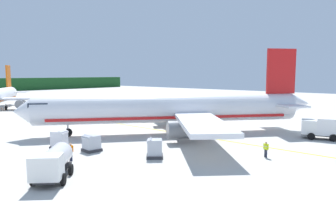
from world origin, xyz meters
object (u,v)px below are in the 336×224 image
object	(u,v)px
cargo_container_far	(91,143)
crew_loader_left	(213,126)
service_truck_baggage	(326,127)
cargo_container_near	(154,149)
crew_loader_right	(71,150)
airliner_foreground	(174,109)
crew_marshaller	(266,148)
service_truck_fuel	(53,162)
cargo_container_mid	(60,139)

from	to	relation	value
cargo_container_far	crew_loader_left	world-z (taller)	cargo_container_far
service_truck_baggage	cargo_container_near	xyz separation A→B (m)	(-20.91, 10.06, -0.59)
crew_loader_right	airliner_foreground	bearing A→B (deg)	6.57
crew_marshaller	crew_loader_right	world-z (taller)	crew_loader_right
crew_marshaller	cargo_container_near	bearing A→B (deg)	132.00
service_truck_fuel	service_truck_baggage	bearing A→B (deg)	-20.30
cargo_container_near	cargo_container_far	size ratio (longest dim) A/B	1.25
service_truck_baggage	crew_marshaller	world-z (taller)	service_truck_baggage
cargo_container_mid	crew_marshaller	world-z (taller)	cargo_container_mid
service_truck_fuel	crew_loader_left	size ratio (longest dim) A/B	3.30
airliner_foreground	cargo_container_far	world-z (taller)	airliner_foreground
cargo_container_near	cargo_container_mid	bearing A→B (deg)	110.45
service_truck_fuel	cargo_container_near	size ratio (longest dim) A/B	2.31
cargo_container_near	crew_loader_left	distance (m)	15.70
crew_marshaller	crew_loader_right	size ratio (longest dim) A/B	0.90
service_truck_fuel	crew_loader_right	world-z (taller)	service_truck_fuel
cargo_container_far	crew_loader_left	bearing A→B (deg)	-11.86
service_truck_fuel	cargo_container_mid	distance (m)	11.22
service_truck_fuel	service_truck_baggage	distance (m)	33.03
crew_marshaller	crew_loader_left	distance (m)	13.93
cargo_container_near	crew_loader_right	world-z (taller)	cargo_container_near
crew_loader_left	crew_loader_right	bearing A→B (deg)	174.95
service_truck_baggage	crew_loader_right	xyz separation A→B (m)	(-27.12, 15.16, -0.46)
crew_loader_left	crew_loader_right	size ratio (longest dim) A/B	0.90
cargo_container_far	crew_marshaller	size ratio (longest dim) A/B	1.15
cargo_container_mid	crew_loader_left	world-z (taller)	cargo_container_mid
cargo_container_near	airliner_foreground	bearing A→B (deg)	32.28
airliner_foreground	crew_loader_left	bearing A→B (deg)	-43.71
airliner_foreground	cargo_container_far	distance (m)	14.06
crew_marshaller	crew_loader_left	bearing A→B (deg)	55.26
service_truck_baggage	crew_marshaller	xyz separation A→B (m)	(-13.48, 1.80, -0.58)
cargo_container_far	service_truck_baggage	bearing A→B (deg)	-35.94
airliner_foreground	cargo_container_far	xyz separation A→B (m)	(-13.83, -0.16, -2.53)
airliner_foreground	crew_loader_left	size ratio (longest dim) A/B	21.55
cargo_container_near	crew_loader_right	bearing A→B (deg)	140.59
service_truck_fuel	crew_loader_right	distance (m)	5.35
service_truck_baggage	crew_loader_right	size ratio (longest dim) A/B	3.35
cargo_container_mid	crew_loader_left	xyz separation A→B (m)	(19.42, -7.67, -0.04)
crew_marshaller	crew_loader_right	bearing A→B (deg)	135.60
service_truck_fuel	cargo_container_mid	bearing A→B (deg)	57.57
cargo_container_near	crew_marshaller	xyz separation A→B (m)	(7.43, -8.25, 0.01)
cargo_container_far	crew_loader_right	distance (m)	4.10
crew_loader_left	crew_loader_right	world-z (taller)	crew_loader_right
service_truck_baggage	cargo_container_far	distance (m)	29.00
service_truck_fuel	service_truck_baggage	world-z (taller)	service_truck_baggage
service_truck_fuel	cargo_container_far	xyz separation A→B (m)	(7.50, 5.56, -0.53)
cargo_container_mid	crew_loader_right	world-z (taller)	cargo_container_mid
airliner_foreground	service_truck_baggage	distance (m)	19.78
service_truck_fuel	airliner_foreground	bearing A→B (deg)	15.00
cargo_container_far	cargo_container_near	bearing A→B (deg)	-69.79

